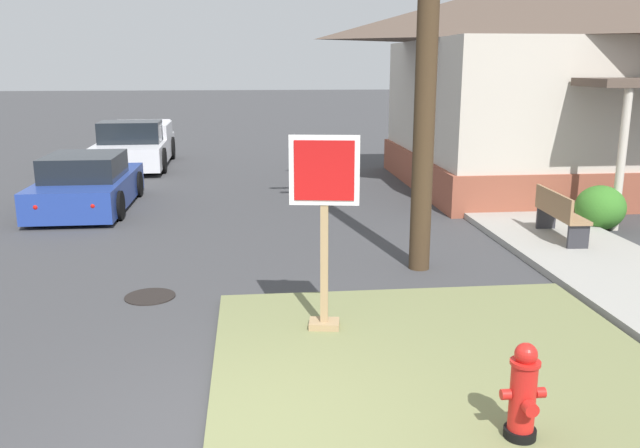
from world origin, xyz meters
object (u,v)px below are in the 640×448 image
Objects in this scene: manhole_cover at (150,297)px; pickup_truck_white at (135,147)px; fire_hydrant at (523,394)px; parked_sedan_blue at (88,185)px; street_bench at (559,213)px; stop_sign at (324,234)px.

pickup_truck_white reaches higher than manhole_cover.
pickup_truck_white is at bearing 109.67° from fire_hydrant.
parked_sedan_blue is 0.81× the size of pickup_truck_white.
street_bench is (9.12, -10.29, -0.03)m from pickup_truck_white.
street_bench is at bearing -48.46° from pickup_truck_white.
parked_sedan_blue reaches higher than manhole_cover.
manhole_cover is 12.54m from pickup_truck_white.
manhole_cover is 0.14× the size of pickup_truck_white.
fire_hydrant is at bearing -59.90° from parked_sedan_blue.
pickup_truck_white is (-2.20, 12.34, 0.61)m from manhole_cover.
parked_sedan_blue reaches higher than street_bench.
street_bench is at bearing -23.66° from parked_sedan_blue.
street_bench reaches higher than fire_hydrant.
pickup_truck_white is 13.75m from street_bench.
fire_hydrant is 1.22× the size of manhole_cover.
parked_sedan_blue reaches higher than fire_hydrant.
fire_hydrant is 0.54× the size of street_bench.
fire_hydrant is 17.43m from pickup_truck_white.
street_bench is (6.92, 2.05, 0.58)m from manhole_cover.
stop_sign is 1.47× the size of street_bench.
fire_hydrant is 0.37× the size of stop_sign.
manhole_cover is 7.24m from street_bench.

